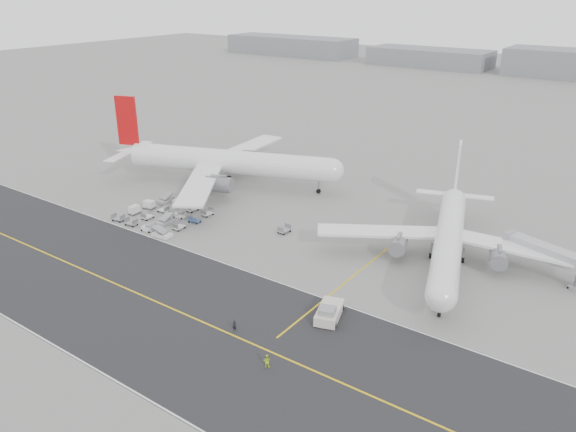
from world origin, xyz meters
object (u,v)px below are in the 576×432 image
Objects in this scene: airliner_a at (224,161)px; ground_crew_a at (235,326)px; airliner_b at (449,236)px; jet_bridge at (545,254)px; ground_crew_b at (267,361)px; pushback_tug at (329,312)px.

airliner_a reaches higher than ground_crew_a.
airliner_b is 27.09× the size of ground_crew_a.
ground_crew_b is at bearing -98.09° from jet_bridge.
airliner_b is 24.38× the size of ground_crew_b.
pushback_tug is 14.31m from ground_crew_b.
airliner_a is 71.96m from ground_crew_b.
ground_crew_b is (-0.57, -14.30, -0.07)m from pushback_tug.
airliner_a is 3.81× the size of jet_bridge.
airliner_a reaches higher than jet_bridge.
airliner_a is at bearing 154.54° from airliner_b.
airliner_a is at bearing -164.86° from jet_bridge.
airliner_b reaches higher than ground_crew_a.
ground_crew_b is (51.12, -50.40, -4.90)m from airliner_a.
ground_crew_b is at bearing -42.85° from ground_crew_a.
jet_bridge is at bearing 34.49° from ground_crew_a.
airliner_b is 15.66m from jet_bridge.
airliner_b is at bearing 47.65° from ground_crew_a.
ground_crew_b reaches higher than ground_crew_a.
airliner_b is 41.90m from ground_crew_a.
ground_crew_b is (-22.94, -46.45, -2.94)m from jet_bridge.
pushback_tug is 5.12× the size of ground_crew_a.
jet_bridge is at bearing -112.67° from airliner_a.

